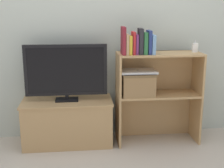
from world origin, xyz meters
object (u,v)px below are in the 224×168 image
object	(u,v)px
book_tan	(127,44)
book_plum	(136,44)
book_maroon	(123,41)
storage_basket_left	(137,82)
tv_stand	(68,122)
book_mustard	(130,45)
book_charcoal	(140,41)
book_forest	(145,43)
tv	(66,71)
book_navy	(149,42)
book_crimson	(133,43)
baby_monitor	(195,48)
book_skyblue	(153,44)
laptop	(138,71)

from	to	relation	value
book_tan	book_plum	bearing A→B (deg)	-0.00
book_maroon	storage_basket_left	world-z (taller)	book_maroon
tv_stand	book_mustard	bearing A→B (deg)	-9.29
book_mustard	book_charcoal	size ratio (longest dim) A/B	0.73
book_maroon	book_mustard	bearing A→B (deg)	0.00
book_forest	book_plum	bearing A→B (deg)	180.00
tv	book_mustard	distance (m)	0.66
book_mustard	book_navy	bearing A→B (deg)	0.00
book_maroon	book_forest	bearing A→B (deg)	0.00
book_crimson	book_tan	bearing A→B (deg)	180.00
book_plum	book_navy	bearing A→B (deg)	0.00
book_plum	baby_monitor	size ratio (longest dim) A/B	1.58
tv_stand	baby_monitor	world-z (taller)	baby_monitor
tv	book_skyblue	distance (m)	0.86
book_maroon	book_navy	size ratio (longest dim) A/B	1.16
book_charcoal	baby_monitor	world-z (taller)	book_charcoal
storage_basket_left	book_maroon	bearing A→B (deg)	-162.46
book_maroon	book_mustard	world-z (taller)	book_maroon
book_tan	book_mustard	distance (m)	0.03
book_plum	storage_basket_left	distance (m)	0.38
book_skyblue	laptop	xyz separation A→B (m)	(-0.13, 0.05, -0.26)
book_crimson	laptop	xyz separation A→B (m)	(0.05, 0.05, -0.28)
book_tan	laptop	world-z (taller)	book_tan
tv	book_mustard	bearing A→B (deg)	-9.14
book_maroon	book_mustard	size ratio (longest dim) A/B	1.47
baby_monitor	book_maroon	bearing A→B (deg)	-175.03
storage_basket_left	book_mustard	bearing A→B (deg)	-151.90
tv	book_skyblue	size ratio (longest dim) A/B	4.40
baby_monitor	book_skyblue	bearing A→B (deg)	-171.89
book_tan	storage_basket_left	xyz separation A→B (m)	(0.12, 0.05, -0.38)
book_charcoal	laptop	xyz separation A→B (m)	(-0.01, 0.05, -0.29)
book_charcoal	laptop	size ratio (longest dim) A/B	0.68
baby_monitor	laptop	size ratio (longest dim) A/B	0.33
book_forest	laptop	bearing A→B (deg)	139.23
book_plum	tv_stand	bearing A→B (deg)	171.57
book_tan	book_maroon	bearing A→B (deg)	-180.00
tv_stand	laptop	xyz separation A→B (m)	(0.69, -0.05, 0.51)
book_skyblue	baby_monitor	xyz separation A→B (m)	(0.43, 0.06, -0.04)
tv_stand	book_plum	xyz separation A→B (m)	(0.66, -0.10, 0.78)
book_navy	storage_basket_left	world-z (taller)	book_navy
book_maroon	book_tan	xyz separation A→B (m)	(0.03, 0.00, -0.03)
tv_stand	book_tan	xyz separation A→B (m)	(0.57, -0.10, 0.78)
book_charcoal	book_skyblue	world-z (taller)	book_charcoal
book_crimson	baby_monitor	world-z (taller)	book_crimson
tv_stand	book_skyblue	size ratio (longest dim) A/B	4.91
tv_stand	book_crimson	world-z (taller)	book_crimson
book_forest	laptop	world-z (taller)	book_forest
book_navy	book_crimson	bearing A→B (deg)	180.00
tv_stand	book_navy	xyz separation A→B (m)	(0.78, -0.10, 0.79)
book_mustard	book_crimson	bearing A→B (deg)	0.00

